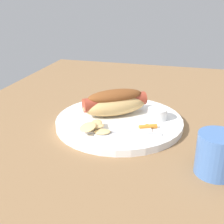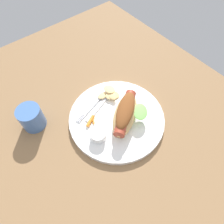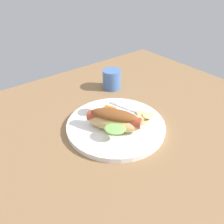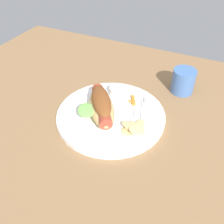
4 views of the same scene
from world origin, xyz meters
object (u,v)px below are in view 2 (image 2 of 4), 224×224
sauce_ramekin (98,135)px  fork (92,106)px  plate (117,118)px  knife (99,106)px  chips_pile (110,94)px  hot_dog (126,113)px  drinking_cup (32,118)px  carrot_garnish (91,121)px

sauce_ramekin → fork: bearing=-27.8°
plate → knife: bearing=14.7°
fork → chips_pile: chips_pile is taller
hot_dog → knife: (9.18, 3.46, -3.02)cm
drinking_cup → plate: bearing=-125.5°
sauce_ramekin → drinking_cup: (16.85, 12.36, 0.90)cm
knife → drinking_cup: bearing=-42.2°
sauce_ramekin → carrot_garnish: bearing=-14.6°
chips_pile → drinking_cup: bearing=74.1°
fork → knife: (-1.37, -1.73, -0.02)cm
sauce_ramekin → chips_pile: (9.76, -12.56, -0.35)cm
plate → carrot_garnish: bearing=63.2°
knife → carrot_garnish: 6.41cm
hot_dog → knife: size_ratio=1.15×
fork → hot_dog: bearing=99.8°
chips_pile → carrot_garnish: (-4.30, 11.13, -0.50)cm
sauce_ramekin → drinking_cup: drinking_cup is taller
knife → carrot_garnish: size_ratio=3.55×
hot_dog → carrot_garnish: bearing=-69.0°
carrot_garnish → fork: bearing=-40.2°
chips_pile → knife: bearing=101.5°
plate → hot_dog: hot_dog is taller
knife → drinking_cup: 21.12cm
sauce_ramekin → carrot_garnish: size_ratio=1.12×
hot_dog → fork: bearing=-99.1°
sauce_ramekin → fork: (10.00, -5.26, -1.11)cm
sauce_ramekin → plate: bearing=-78.8°
plate → fork: bearing=23.2°
knife → chips_pile: 5.73cm
knife → drinking_cup: drinking_cup is taller
drinking_cup → chips_pile: bearing=-105.9°
fork → knife: size_ratio=0.97×
knife → drinking_cup: (8.22, 19.35, 2.02)cm
knife → drinking_cup: size_ratio=1.92×
plate → chips_pile: size_ratio=4.16×
hot_dog → chips_pile: size_ratio=2.31×
knife → fork: bearing=-57.6°
hot_dog → fork: (10.54, 5.19, -3.00)cm
plate → fork: 9.04cm
plate → fork: size_ratio=2.15×
plate → hot_dog: size_ratio=1.80×
sauce_ramekin → drinking_cup: size_ratio=0.60×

